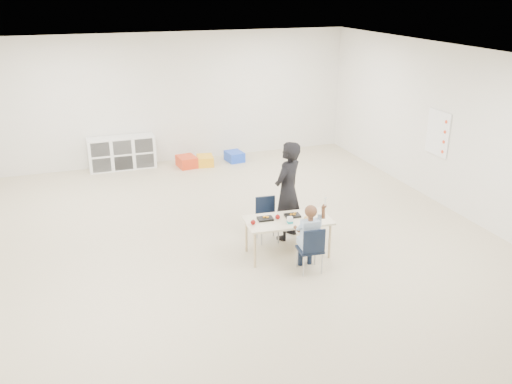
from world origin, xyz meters
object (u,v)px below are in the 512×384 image
object	(u,v)px
chair_near	(310,248)
child	(310,236)
adult	(288,191)
table	(288,237)
cubby_shelf	(122,153)

from	to	relation	value
chair_near	child	distance (m)	0.20
child	adult	xyz separation A→B (m)	(0.11, 1.09, 0.24)
table	child	xyz separation A→B (m)	(0.11, -0.54, 0.25)
table	child	size ratio (longest dim) A/B	1.20
chair_near	child	size ratio (longest dim) A/B	0.63
cubby_shelf	adult	distance (m)	4.79
chair_near	cubby_shelf	xyz separation A→B (m)	(-1.92, 5.41, 0.01)
cubby_shelf	chair_near	bearing A→B (deg)	-70.42
chair_near	child	xyz separation A→B (m)	(0.00, 0.00, 0.20)
table	chair_near	distance (m)	0.55
chair_near	table	bearing A→B (deg)	105.83
table	adult	xyz separation A→B (m)	(0.22, 0.55, 0.49)
table	cubby_shelf	size ratio (longest dim) A/B	0.91
table	child	world-z (taller)	child
chair_near	adult	world-z (taller)	adult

